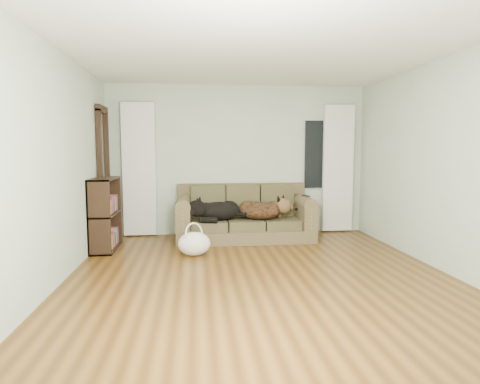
{
  "coord_description": "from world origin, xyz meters",
  "views": [
    {
      "loc": [
        -0.74,
        -4.54,
        1.48
      ],
      "look_at": [
        -0.06,
        1.6,
        0.83
      ],
      "focal_mm": 30.0,
      "sensor_mm": 36.0,
      "label": 1
    }
  ],
  "objects": [
    {
      "name": "door_casing",
      "position": [
        -2.2,
        2.05,
        1.05
      ],
      "size": [
        0.07,
        0.6,
        2.1
      ],
      "primitive_type": "cube",
      "color": "black",
      "rests_on": "ground"
    },
    {
      "name": "tv_remote",
      "position": [
        1.06,
        1.85,
        0.73
      ],
      "size": [
        0.1,
        0.17,
        0.02
      ],
      "primitive_type": "cube",
      "rotation": [
        0.0,
        0.0,
        0.32
      ],
      "color": "black",
      "rests_on": "sofa"
    },
    {
      "name": "window_pane",
      "position": [
        1.45,
        2.47,
        1.4
      ],
      "size": [
        0.5,
        0.03,
        1.2
      ],
      "primitive_type": "cube",
      "color": "black",
      "rests_on": "wall_back"
    },
    {
      "name": "tote_bag",
      "position": [
        -0.78,
        1.02,
        0.16
      ],
      "size": [
        0.56,
        0.5,
        0.33
      ],
      "primitive_type": "ellipsoid",
      "rotation": [
        0.0,
        0.0,
        0.36
      ],
      "color": "silver",
      "rests_on": "floor"
    },
    {
      "name": "wall_right",
      "position": [
        2.25,
        0.0,
        1.3
      ],
      "size": [
        0.04,
        5.0,
        2.6
      ],
      "primitive_type": "cube",
      "color": "#B4BFAE",
      "rests_on": "ground"
    },
    {
      "name": "sofa",
      "position": [
        0.05,
        1.98,
        0.45
      ],
      "size": [
        2.22,
        0.96,
        0.91
      ],
      "primitive_type": "cube",
      "color": "brown",
      "rests_on": "floor"
    },
    {
      "name": "wall_back",
      "position": [
        0.0,
        2.5,
        1.3
      ],
      "size": [
        4.5,
        0.04,
        2.6
      ],
      "primitive_type": "cube",
      "color": "#B4BFAE",
      "rests_on": "ground"
    },
    {
      "name": "dog_black_lab",
      "position": [
        -0.42,
        1.87,
        0.48
      ],
      "size": [
        0.77,
        0.58,
        0.31
      ],
      "primitive_type": "ellipsoid",
      "rotation": [
        0.0,
        0.0,
        0.1
      ],
      "color": "black",
      "rests_on": "sofa"
    },
    {
      "name": "dog_shepherd",
      "position": [
        0.33,
        1.89,
        0.49
      ],
      "size": [
        0.88,
        0.78,
        0.32
      ],
      "primitive_type": "ellipsoid",
      "rotation": [
        0.0,
        0.0,
        2.7
      ],
      "color": "black",
      "rests_on": "sofa"
    },
    {
      "name": "floor",
      "position": [
        0.0,
        0.0,
        0.0
      ],
      "size": [
        5.0,
        5.0,
        0.0
      ],
      "primitive_type": "plane",
      "color": "#45290E",
      "rests_on": "ground"
    },
    {
      "name": "ceiling",
      "position": [
        0.0,
        0.0,
        2.6
      ],
      "size": [
        5.0,
        5.0,
        0.0
      ],
      "primitive_type": "plane",
      "color": "white",
      "rests_on": "ground"
    },
    {
      "name": "bookshelf",
      "position": [
        -2.09,
        1.54,
        0.5
      ],
      "size": [
        0.37,
        0.87,
        1.07
      ],
      "primitive_type": "cube",
      "rotation": [
        0.0,
        0.0,
        -0.06
      ],
      "color": "black",
      "rests_on": "floor"
    },
    {
      "name": "curtain_right",
      "position": [
        1.8,
        2.42,
        1.15
      ],
      "size": [
        0.55,
        0.08,
        2.25
      ],
      "primitive_type": "cube",
      "color": "white",
      "rests_on": "ground"
    },
    {
      "name": "wall_left",
      "position": [
        -2.25,
        0.0,
        1.3
      ],
      "size": [
        0.04,
        5.0,
        2.6
      ],
      "primitive_type": "cube",
      "color": "#B4BFAE",
      "rests_on": "ground"
    },
    {
      "name": "curtain_left",
      "position": [
        -1.7,
        2.42,
        1.15
      ],
      "size": [
        0.55,
        0.08,
        2.25
      ],
      "primitive_type": "cube",
      "color": "white",
      "rests_on": "ground"
    }
  ]
}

